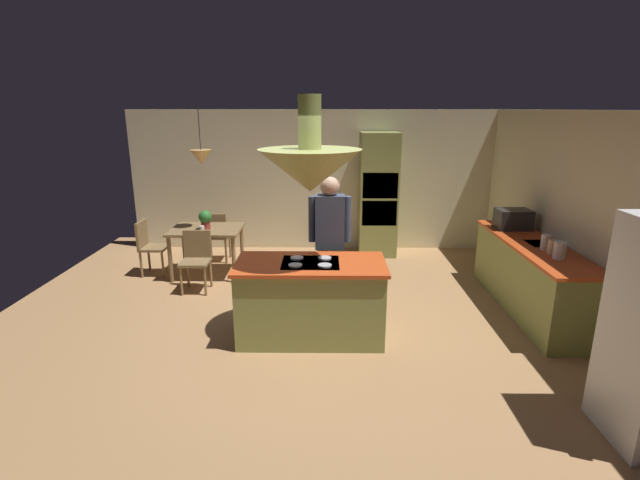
{
  "coord_description": "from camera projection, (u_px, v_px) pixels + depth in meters",
  "views": [
    {
      "loc": [
        0.16,
        -5.15,
        2.57
      ],
      "look_at": [
        0.1,
        0.4,
        1.0
      ],
      "focal_mm": 26.24,
      "sensor_mm": 36.0,
      "label": 1
    }
  ],
  "objects": [
    {
      "name": "ground",
      "position": [
        311.0,
        328.0,
        5.66
      ],
      "size": [
        8.16,
        8.16,
        0.0
      ],
      "primitive_type": "plane",
      "color": "#AD7F51"
    },
    {
      "name": "wall_back",
      "position": [
        316.0,
        181.0,
        8.63
      ],
      "size": [
        6.8,
        0.1,
        2.55
      ],
      "primitive_type": "cube",
      "color": "beige",
      "rests_on": "ground"
    },
    {
      "name": "wall_right",
      "position": [
        580.0,
        219.0,
        5.66
      ],
      "size": [
        0.1,
        7.2,
        2.55
      ],
      "primitive_type": "cube",
      "color": "beige",
      "rests_on": "ground"
    },
    {
      "name": "kitchen_island",
      "position": [
        311.0,
        300.0,
        5.34
      ],
      "size": [
        1.69,
        0.85,
        0.93
      ],
      "color": "#8C934C",
      "rests_on": "ground"
    },
    {
      "name": "counter_run_right",
      "position": [
        531.0,
        276.0,
        6.08
      ],
      "size": [
        0.73,
        2.56,
        0.91
      ],
      "color": "#8C934C",
      "rests_on": "ground"
    },
    {
      "name": "oven_tower",
      "position": [
        378.0,
        195.0,
        8.28
      ],
      "size": [
        0.66,
        0.62,
        2.17
      ],
      "color": "#8C934C",
      "rests_on": "ground"
    },
    {
      "name": "dining_table",
      "position": [
        207.0,
        235.0,
        7.33
      ],
      "size": [
        1.09,
        0.84,
        0.76
      ],
      "color": "olive",
      "rests_on": "ground"
    },
    {
      "name": "person_at_island",
      "position": [
        330.0,
        236.0,
        5.85
      ],
      "size": [
        0.53,
        0.24,
        1.77
      ],
      "color": "tan",
      "rests_on": "ground"
    },
    {
      "name": "range_hood",
      "position": [
        310.0,
        168.0,
        4.93
      ],
      "size": [
        1.1,
        1.1,
        1.0
      ],
      "color": "#8C934C"
    },
    {
      "name": "pendant_light_over_table",
      "position": [
        201.0,
        157.0,
        7.0
      ],
      "size": [
        0.32,
        0.32,
        0.82
      ],
      "color": "#E0B266"
    },
    {
      "name": "chair_facing_island",
      "position": [
        196.0,
        256.0,
        6.75
      ],
      "size": [
        0.4,
        0.4,
        0.87
      ],
      "color": "olive",
      "rests_on": "ground"
    },
    {
      "name": "chair_by_back_wall",
      "position": [
        216.0,
        234.0,
        7.98
      ],
      "size": [
        0.4,
        0.4,
        0.87
      ],
      "rotation": [
        0.0,
        0.0,
        3.14
      ],
      "color": "olive",
      "rests_on": "ground"
    },
    {
      "name": "chair_at_corner",
      "position": [
        149.0,
        244.0,
        7.38
      ],
      "size": [
        0.4,
        0.4,
        0.87
      ],
      "rotation": [
        0.0,
        0.0,
        1.57
      ],
      "color": "olive",
      "rests_on": "ground"
    },
    {
      "name": "potted_plant_on_table",
      "position": [
        205.0,
        219.0,
        7.19
      ],
      "size": [
        0.2,
        0.2,
        0.3
      ],
      "color": "#99382D",
      "rests_on": "dining_table"
    },
    {
      "name": "cup_on_table",
      "position": [
        202.0,
        229.0,
        7.08
      ],
      "size": [
        0.07,
        0.07,
        0.09
      ],
      "primitive_type": "cylinder",
      "color": "white",
      "rests_on": "dining_table"
    },
    {
      "name": "canister_flour",
      "position": [
        560.0,
        250.0,
        5.32
      ],
      "size": [
        0.14,
        0.14,
        0.2
      ],
      "primitive_type": "cylinder",
      "color": "silver",
      "rests_on": "counter_run_right"
    },
    {
      "name": "canister_sugar",
      "position": [
        552.0,
        247.0,
        5.5
      ],
      "size": [
        0.1,
        0.1,
        0.17
      ],
      "primitive_type": "cylinder",
      "color": "#E0B78C",
      "rests_on": "counter_run_right"
    },
    {
      "name": "canister_tea",
      "position": [
        545.0,
        242.0,
        5.67
      ],
      "size": [
        0.11,
        0.11,
        0.19
      ],
      "primitive_type": "cylinder",
      "color": "silver",
      "rests_on": "counter_run_right"
    },
    {
      "name": "microwave_on_counter",
      "position": [
        513.0,
        219.0,
        6.65
      ],
      "size": [
        0.46,
        0.36,
        0.28
      ],
      "primitive_type": "cube",
      "color": "#232326",
      "rests_on": "counter_run_right"
    }
  ]
}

